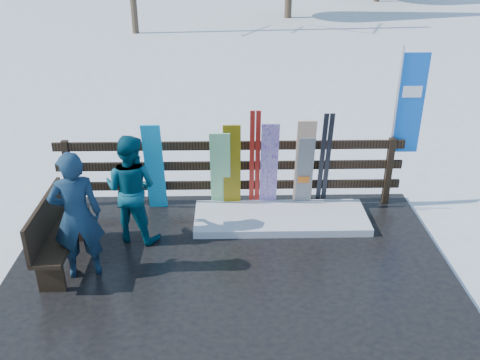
{
  "coord_description": "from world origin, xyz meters",
  "views": [
    {
      "loc": [
        -0.0,
        -5.68,
        4.33
      ],
      "look_at": [
        0.14,
        1.0,
        1.1
      ],
      "focal_mm": 40.0,
      "sensor_mm": 36.0,
      "label": 1
    }
  ],
  "objects_px": {
    "bench": "(55,232)",
    "rental_flag": "(406,110)",
    "snowboard_0": "(155,168)",
    "snowboard_5": "(304,166)",
    "snowboard_1": "(220,172)",
    "snowboard_2": "(232,168)",
    "person_front": "(76,216)",
    "snowboard_4": "(305,174)",
    "person_back": "(131,189)",
    "snowboard_3": "(269,167)"
  },
  "relations": [
    {
      "from": "bench",
      "to": "rental_flag",
      "type": "relative_size",
      "value": 0.58
    },
    {
      "from": "snowboard_0",
      "to": "snowboard_5",
      "type": "bearing_deg",
      "value": 0.0
    },
    {
      "from": "snowboard_1",
      "to": "snowboard_2",
      "type": "xyz_separation_m",
      "value": [
        0.18,
        0.0,
        0.06
      ]
    },
    {
      "from": "snowboard_1",
      "to": "person_front",
      "type": "bearing_deg",
      "value": -136.87
    },
    {
      "from": "bench",
      "to": "snowboard_4",
      "type": "relative_size",
      "value": 1.15
    },
    {
      "from": "bench",
      "to": "snowboard_1",
      "type": "xyz_separation_m",
      "value": [
        2.2,
        1.47,
        0.18
      ]
    },
    {
      "from": "snowboard_5",
      "to": "person_front",
      "type": "bearing_deg",
      "value": -151.59
    },
    {
      "from": "bench",
      "to": "snowboard_1",
      "type": "height_order",
      "value": "snowboard_1"
    },
    {
      "from": "snowboard_2",
      "to": "rental_flag",
      "type": "relative_size",
      "value": 0.58
    },
    {
      "from": "person_front",
      "to": "snowboard_0",
      "type": "bearing_deg",
      "value": -131.71
    },
    {
      "from": "person_front",
      "to": "snowboard_5",
      "type": "bearing_deg",
      "value": -168.68
    },
    {
      "from": "snowboard_1",
      "to": "snowboard_5",
      "type": "distance_m",
      "value": 1.33
    },
    {
      "from": "bench",
      "to": "rental_flag",
      "type": "xyz_separation_m",
      "value": [
        5.11,
        1.74,
        1.09
      ]
    },
    {
      "from": "snowboard_0",
      "to": "rental_flag",
      "type": "relative_size",
      "value": 0.6
    },
    {
      "from": "rental_flag",
      "to": "snowboard_4",
      "type": "bearing_deg",
      "value": -170.29
    },
    {
      "from": "person_back",
      "to": "snowboard_4",
      "type": "bearing_deg",
      "value": -145.3
    },
    {
      "from": "person_front",
      "to": "snowboard_3",
      "type": "bearing_deg",
      "value": -163.77
    },
    {
      "from": "snowboard_1",
      "to": "snowboard_4",
      "type": "height_order",
      "value": "snowboard_1"
    },
    {
      "from": "bench",
      "to": "rental_flag",
      "type": "height_order",
      "value": "rental_flag"
    },
    {
      "from": "snowboard_5",
      "to": "snowboard_0",
      "type": "bearing_deg",
      "value": 180.0
    },
    {
      "from": "bench",
      "to": "snowboard_3",
      "type": "xyz_separation_m",
      "value": [
        2.97,
        1.47,
        0.25
      ]
    },
    {
      "from": "bench",
      "to": "snowboard_3",
      "type": "distance_m",
      "value": 3.32
    },
    {
      "from": "snowboard_0",
      "to": "snowboard_1",
      "type": "distance_m",
      "value": 1.04
    },
    {
      "from": "bench",
      "to": "snowboard_5",
      "type": "relative_size",
      "value": 0.95
    },
    {
      "from": "bench",
      "to": "person_front",
      "type": "height_order",
      "value": "person_front"
    },
    {
      "from": "snowboard_0",
      "to": "rental_flag",
      "type": "xyz_separation_m",
      "value": [
        3.95,
        0.27,
        0.84
      ]
    },
    {
      "from": "snowboard_0",
      "to": "snowboard_2",
      "type": "height_order",
      "value": "snowboard_0"
    },
    {
      "from": "snowboard_3",
      "to": "person_front",
      "type": "distance_m",
      "value": 3.09
    },
    {
      "from": "snowboard_4",
      "to": "rental_flag",
      "type": "xyz_separation_m",
      "value": [
        1.58,
        0.27,
        0.96
      ]
    },
    {
      "from": "snowboard_5",
      "to": "snowboard_1",
      "type": "bearing_deg",
      "value": -180.0
    },
    {
      "from": "bench",
      "to": "snowboard_1",
      "type": "bearing_deg",
      "value": 33.82
    },
    {
      "from": "snowboard_0",
      "to": "snowboard_5",
      "type": "xyz_separation_m",
      "value": [
        2.36,
        0.0,
        0.01
      ]
    },
    {
      "from": "snowboard_3",
      "to": "snowboard_1",
      "type": "bearing_deg",
      "value": -180.0
    },
    {
      "from": "snowboard_1",
      "to": "rental_flag",
      "type": "distance_m",
      "value": 3.07
    },
    {
      "from": "snowboard_3",
      "to": "snowboard_5",
      "type": "distance_m",
      "value": 0.56
    },
    {
      "from": "snowboard_1",
      "to": "snowboard_3",
      "type": "relative_size",
      "value": 0.91
    },
    {
      "from": "snowboard_2",
      "to": "person_front",
      "type": "xyz_separation_m",
      "value": [
        -1.99,
        -1.7,
        0.13
      ]
    },
    {
      "from": "snowboard_2",
      "to": "snowboard_3",
      "type": "xyz_separation_m",
      "value": [
        0.59,
        0.0,
        0.01
      ]
    },
    {
      "from": "snowboard_0",
      "to": "rental_flag",
      "type": "height_order",
      "value": "rental_flag"
    },
    {
      "from": "bench",
      "to": "snowboard_0",
      "type": "xyz_separation_m",
      "value": [
        1.17,
        1.47,
        0.25
      ]
    },
    {
      "from": "snowboard_4",
      "to": "snowboard_0",
      "type": "bearing_deg",
      "value": 180.0
    },
    {
      "from": "snowboard_0",
      "to": "person_back",
      "type": "xyz_separation_m",
      "value": [
        -0.23,
        -0.8,
        0.04
      ]
    },
    {
      "from": "bench",
      "to": "snowboard_2",
      "type": "bearing_deg",
      "value": 31.72
    },
    {
      "from": "snowboard_2",
      "to": "snowboard_3",
      "type": "relative_size",
      "value": 0.98
    },
    {
      "from": "snowboard_2",
      "to": "person_back",
      "type": "relative_size",
      "value": 0.94
    },
    {
      "from": "bench",
      "to": "person_front",
      "type": "distance_m",
      "value": 0.58
    },
    {
      "from": "snowboard_0",
      "to": "snowboard_3",
      "type": "height_order",
      "value": "snowboard_0"
    },
    {
      "from": "snowboard_3",
      "to": "snowboard_5",
      "type": "height_order",
      "value": "snowboard_5"
    },
    {
      "from": "snowboard_3",
      "to": "snowboard_0",
      "type": "bearing_deg",
      "value": 180.0
    },
    {
      "from": "snowboard_3",
      "to": "snowboard_4",
      "type": "xyz_separation_m",
      "value": [
        0.57,
        -0.0,
        -0.12
      ]
    }
  ]
}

